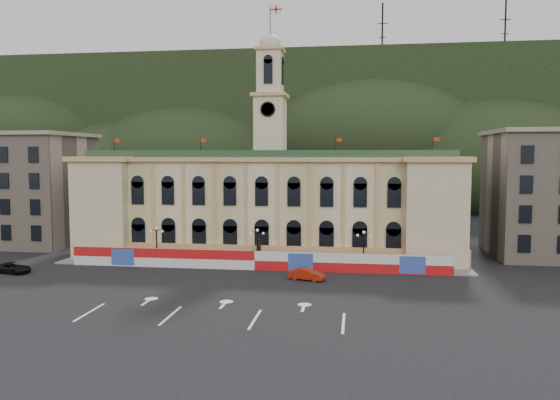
# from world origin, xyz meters

# --- Properties ---
(ground) EXTENTS (260.00, 260.00, 0.00)m
(ground) POSITION_xyz_m (0.00, 0.00, 0.00)
(ground) COLOR black
(ground) RESTS_ON ground
(lane_markings) EXTENTS (26.00, 10.00, 0.02)m
(lane_markings) POSITION_xyz_m (0.00, -5.00, 0.00)
(lane_markings) COLOR white
(lane_markings) RESTS_ON ground
(hill_ridge) EXTENTS (230.00, 80.00, 64.00)m
(hill_ridge) POSITION_xyz_m (0.03, 121.99, 19.48)
(hill_ridge) COLOR black
(hill_ridge) RESTS_ON ground
(city_hall) EXTENTS (56.20, 17.60, 37.10)m
(city_hall) POSITION_xyz_m (0.00, 27.63, 7.85)
(city_hall) COLOR beige
(city_hall) RESTS_ON ground
(side_building_left) EXTENTS (21.00, 17.00, 18.60)m
(side_building_left) POSITION_xyz_m (-43.00, 30.93, 9.33)
(side_building_left) COLOR tan
(side_building_left) RESTS_ON ground
(hoarding_fence) EXTENTS (50.00, 0.44, 2.50)m
(hoarding_fence) POSITION_xyz_m (0.06, 15.07, 1.25)
(hoarding_fence) COLOR red
(hoarding_fence) RESTS_ON ground
(pavement) EXTENTS (56.00, 5.50, 0.16)m
(pavement) POSITION_xyz_m (0.00, 17.75, 0.08)
(pavement) COLOR slate
(pavement) RESTS_ON ground
(statue) EXTENTS (1.40, 1.40, 3.72)m
(statue) POSITION_xyz_m (0.00, 18.00, 1.19)
(statue) COLOR #595651
(statue) RESTS_ON ground
(lamp_left) EXTENTS (1.96, 0.44, 5.15)m
(lamp_left) POSITION_xyz_m (-14.00, 17.00, 3.07)
(lamp_left) COLOR black
(lamp_left) RESTS_ON ground
(lamp_center) EXTENTS (1.96, 0.44, 5.15)m
(lamp_center) POSITION_xyz_m (0.00, 17.00, 3.07)
(lamp_center) COLOR black
(lamp_center) RESTS_ON ground
(lamp_right) EXTENTS (1.96, 0.44, 5.15)m
(lamp_right) POSITION_xyz_m (14.00, 17.00, 3.07)
(lamp_right) COLOR black
(lamp_right) RESTS_ON ground
(red_sedan) EXTENTS (4.03, 5.23, 1.43)m
(red_sedan) POSITION_xyz_m (7.24, 10.28, 0.72)
(red_sedan) COLOR #9E1E0B
(red_sedan) RESTS_ON ground
(black_suv) EXTENTS (4.15, 5.72, 1.34)m
(black_suv) POSITION_xyz_m (-30.00, 8.88, 0.67)
(black_suv) COLOR black
(black_suv) RESTS_ON ground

